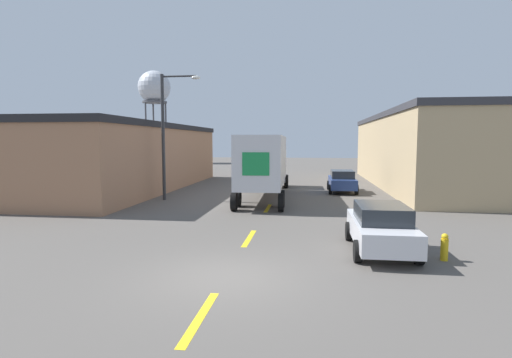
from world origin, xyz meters
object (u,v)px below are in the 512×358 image
at_px(parked_car_right_far, 342,181).
at_px(street_lamp, 168,127).
at_px(water_tower, 154,88).
at_px(parked_car_right_near, 381,227).
at_px(semi_truck, 266,161).
at_px(fire_hydrant, 444,247).

height_order(parked_car_right_far, street_lamp, street_lamp).
distance_m(parked_car_right_far, water_tower, 47.71).
bearing_deg(parked_car_right_near, street_lamp, 136.70).
xyz_separation_m(water_tower, street_lamp, (17.43, -41.85, -8.10)).
relative_size(parked_car_right_far, water_tower, 0.28).
xyz_separation_m(semi_truck, fire_hydrant, (6.87, -13.38, -1.91)).
bearing_deg(parked_car_right_near, parked_car_right_far, 90.00).
relative_size(semi_truck, street_lamp, 1.76).
bearing_deg(street_lamp, fire_hydrant, -41.22).
xyz_separation_m(parked_car_right_near, water_tower, (-28.31, 52.11, 11.73)).
relative_size(parked_car_right_far, street_lamp, 0.57).
bearing_deg(water_tower, parked_car_right_near, -61.48).
bearing_deg(water_tower, parked_car_right_far, -52.25).
xyz_separation_m(street_lamp, fire_hydrant, (12.62, -11.05, -4.03)).
relative_size(water_tower, street_lamp, 2.02).
distance_m(semi_truck, fire_hydrant, 15.16).
relative_size(water_tower, fire_hydrant, 18.62).
bearing_deg(water_tower, fire_hydrant, -60.40).
height_order(street_lamp, fire_hydrant, street_lamp).
xyz_separation_m(water_tower, fire_hydrant, (30.05, -52.91, -12.13)).
bearing_deg(water_tower, street_lamp, -67.39).
bearing_deg(street_lamp, water_tower, 112.61).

